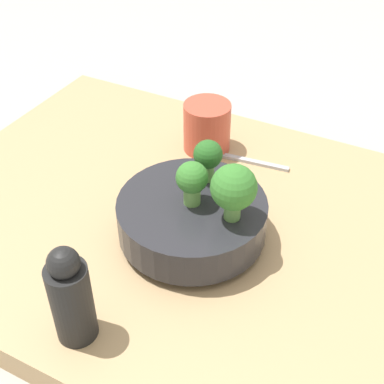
# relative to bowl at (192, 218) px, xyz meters

# --- Properties ---
(ground_plane) EXTENTS (6.00, 6.00, 0.00)m
(ground_plane) POSITION_rel_bowl_xyz_m (0.02, -0.04, -0.09)
(ground_plane) COLOR #ADA89E
(table) EXTENTS (0.93, 0.66, 0.05)m
(table) POSITION_rel_bowl_xyz_m (0.02, -0.04, -0.07)
(table) COLOR tan
(table) RESTS_ON ground_plane
(bowl) EXTENTS (0.23, 0.23, 0.07)m
(bowl) POSITION_rel_bowl_xyz_m (0.00, 0.00, 0.00)
(bowl) COLOR #28282D
(bowl) RESTS_ON table
(broccoli_floret_center) EXTENTS (0.05, 0.05, 0.07)m
(broccoli_floret_center) POSITION_rel_bowl_xyz_m (-0.00, 0.00, 0.07)
(broccoli_floret_center) COLOR #6BA34C
(broccoli_floret_center) RESTS_ON bowl
(broccoli_floret_left) EXTENTS (0.07, 0.07, 0.09)m
(broccoli_floret_left) POSITION_rel_bowl_xyz_m (-0.07, 0.00, 0.08)
(broccoli_floret_left) COLOR #609347
(broccoli_floret_left) RESTS_ON bowl
(broccoli_floret_front) EXTENTS (0.04, 0.04, 0.07)m
(broccoli_floret_front) POSITION_rel_bowl_xyz_m (0.00, -0.06, 0.07)
(broccoli_floret_front) COLOR #6BA34C
(broccoli_floret_front) RESTS_ON bowl
(cup) EXTENTS (0.09, 0.09, 0.09)m
(cup) POSITION_rel_bowl_xyz_m (0.09, -0.23, 0.01)
(cup) COLOR #C64C38
(cup) RESTS_ON table
(pepper_mill) EXTENTS (0.05, 0.05, 0.15)m
(pepper_mill) POSITION_rel_bowl_xyz_m (0.05, 0.23, 0.03)
(pepper_mill) COLOR black
(pepper_mill) RESTS_ON table
(fork) EXTENTS (0.18, 0.03, 0.01)m
(fork) POSITION_rel_bowl_xyz_m (0.01, -0.22, -0.04)
(fork) COLOR #B2B2B7
(fork) RESTS_ON table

